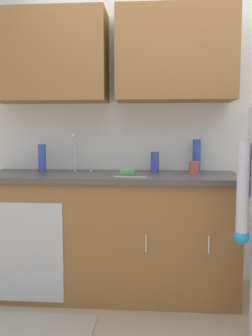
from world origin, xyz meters
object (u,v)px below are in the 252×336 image
sink (76,175)px  knife_on_counter (130,177)px  bottle_water_tall (197,155)px  bottle_soap (42,158)px  sponge (127,172)px  cup_by_sink (194,168)px  bottle_cleaner_spray (155,162)px

sink → knife_on_counter: size_ratio=2.08×
bottle_water_tall → bottle_soap: bearing=-176.9°
knife_on_counter → sponge: size_ratio=2.18×
bottle_soap → cup_by_sink: 1.23m
sponge → knife_on_counter: bearing=-80.5°
cup_by_sink → sponge: 0.51m
sink → bottle_water_tall: bearing=12.9°
bottle_water_tall → cup_by_sink: bottle_water_tall is taller
bottle_soap → bottle_cleaner_spray: bearing=-0.1°
knife_on_counter → bottle_water_tall: bearing=41.9°
bottle_water_tall → sponge: size_ratio=2.37×
bottle_water_tall → cup_by_sink: 0.22m
cup_by_sink → bottle_cleaner_spray: bearing=156.8°
sink → sponge: bearing=-0.1°
bottle_cleaner_spray → bottle_soap: bottle_soap is taller
bottle_soap → cup_by_sink: size_ratio=2.30×
sink → bottle_soap: size_ratio=2.27×
cup_by_sink → knife_on_counter: (-0.47, -0.23, -0.05)m
sink → bottle_water_tall: sink is taller
bottle_soap → knife_on_counter: bearing=-25.6°
sink → cup_by_sink: 0.91m
sink → knife_on_counter: bearing=-25.8°
sponge → sink: bearing=179.9°
sink → bottle_cleaner_spray: bearing=13.6°
sink → bottle_soap: sink is taller
cup_by_sink → sink: bearing=-178.7°
bottle_soap → knife_on_counter: 0.84m
bottle_water_tall → bottle_soap: bottle_water_tall is taller
bottle_cleaner_spray → knife_on_counter: bottle_cleaner_spray is taller
bottle_water_tall → sponge: 0.60m
cup_by_sink → bottle_water_tall: bearing=78.0°
bottle_water_tall → bottle_cleaner_spray: bearing=-168.5°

